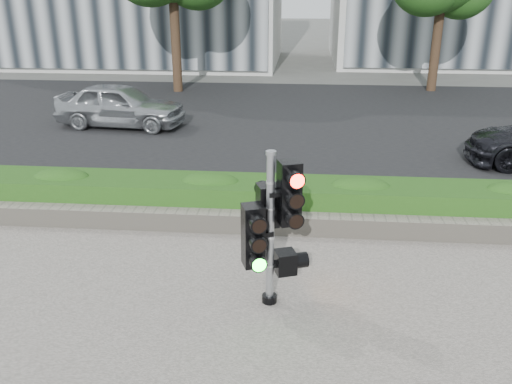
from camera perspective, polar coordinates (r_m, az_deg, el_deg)
ground at (r=7.75m, az=1.09°, el=-10.48°), size 120.00×120.00×0.00m
road at (r=17.07m, az=3.43°, el=7.48°), size 60.00×13.00×0.02m
curb at (r=10.53m, az=2.27°, el=-1.15°), size 60.00×0.25×0.12m
stone_wall at (r=9.33m, az=1.90°, el=-3.28°), size 12.00×0.32×0.34m
hedge at (r=9.86m, az=2.13°, el=-0.82°), size 12.00×1.00×0.68m
traffic_signal at (r=6.96m, az=1.67°, el=-3.10°), size 0.78×0.67×2.13m
car_silver at (r=16.67m, az=-14.09°, el=8.86°), size 3.92×1.92×1.29m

